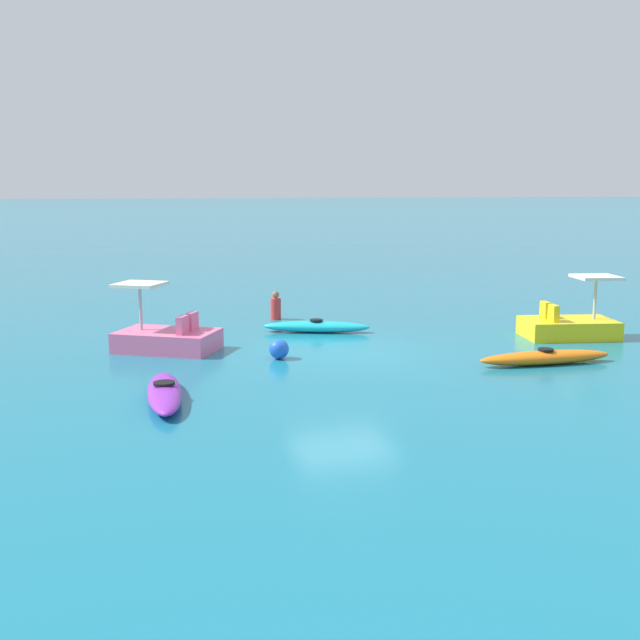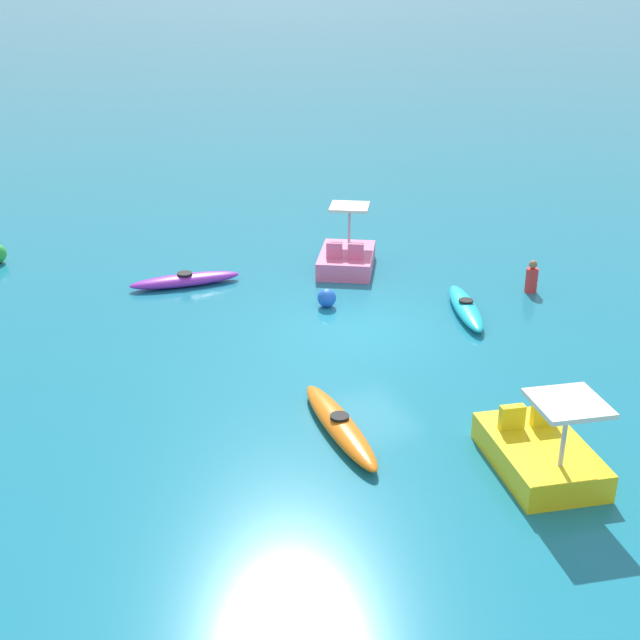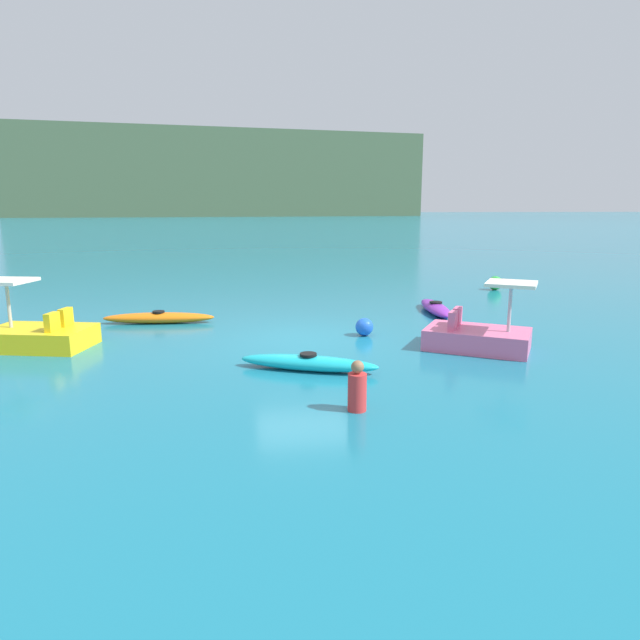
% 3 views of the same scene
% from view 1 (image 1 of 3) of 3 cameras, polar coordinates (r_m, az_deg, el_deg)
% --- Properties ---
extents(ground_plane, '(600.00, 600.00, 0.00)m').
position_cam_1_polar(ground_plane, '(18.77, 1.71, -2.47)').
color(ground_plane, '#19728C').
extents(kayak_cyan, '(3.00, 1.61, 0.37)m').
position_cam_1_polar(kayak_cyan, '(21.40, -0.28, -0.50)').
color(kayak_cyan, '#19B7C6').
rests_on(kayak_cyan, ground_plane).
extents(kayak_purple, '(0.90, 3.04, 0.37)m').
position_cam_1_polar(kayak_purple, '(14.86, -11.55, -5.33)').
color(kayak_purple, purple).
rests_on(kayak_purple, ground_plane).
extents(kayak_orange, '(3.29, 0.78, 0.37)m').
position_cam_1_polar(kayak_orange, '(18.28, 16.49, -2.70)').
color(kayak_orange, orange).
rests_on(kayak_orange, ground_plane).
extents(pedal_boat_pink, '(2.83, 2.53, 1.68)m').
position_cam_1_polar(pedal_boat_pink, '(19.36, -11.39, -1.27)').
color(pedal_boat_pink, pink).
rests_on(pedal_boat_pink, ground_plane).
extents(pedal_boat_yellow, '(2.68, 2.00, 1.68)m').
position_cam_1_polar(pedal_boat_yellow, '(21.73, 18.12, -0.37)').
color(pedal_boat_yellow, yellow).
rests_on(pedal_boat_yellow, ground_plane).
extents(buoy_blue, '(0.48, 0.48, 0.48)m').
position_cam_1_polar(buoy_blue, '(18.10, -3.09, -2.18)').
color(buoy_blue, blue).
rests_on(buoy_blue, ground_plane).
extents(person_near_shore, '(0.43, 0.43, 0.88)m').
position_cam_1_polar(person_near_shore, '(23.54, -3.33, 0.98)').
color(person_near_shore, red).
rests_on(person_near_shore, ground_plane).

